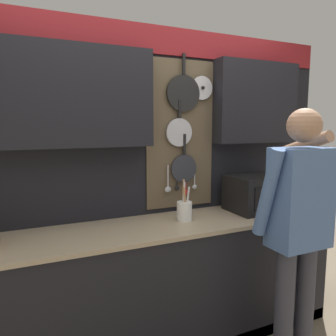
# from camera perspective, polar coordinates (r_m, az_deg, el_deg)

# --- Properties ---
(base_cabinet_counter) EXTENTS (2.61, 0.59, 0.91)m
(base_cabinet_counter) POSITION_cam_1_polar(r_m,az_deg,el_deg) (2.57, 0.41, -19.37)
(base_cabinet_counter) COLOR black
(base_cabinet_counter) RESTS_ON ground_plane
(back_wall_unit) EXTENTS (3.18, 0.20, 2.35)m
(back_wall_unit) POSITION_cam_1_polar(r_m,az_deg,el_deg) (2.52, -2.49, 4.04)
(back_wall_unit) COLOR black
(back_wall_unit) RESTS_ON ground_plane
(microwave) EXTENTS (0.53, 0.36, 0.29)m
(microwave) POSITION_cam_1_polar(r_m,az_deg,el_deg) (2.82, 15.83, -4.17)
(microwave) COLOR black
(microwave) RESTS_ON base_cabinet_counter
(utensil_crock) EXTENTS (0.11, 0.11, 0.30)m
(utensil_crock) POSITION_cam_1_polar(r_m,az_deg,el_deg) (2.44, 2.88, -7.28)
(utensil_crock) COLOR white
(utensil_crock) RESTS_ON base_cabinet_counter
(person) EXTENTS (0.54, 0.66, 1.71)m
(person) POSITION_cam_1_polar(r_m,az_deg,el_deg) (2.26, 21.68, -8.09)
(person) COLOR #383842
(person) RESTS_ON ground_plane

